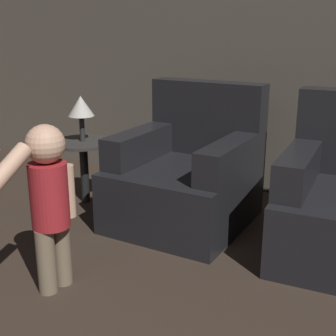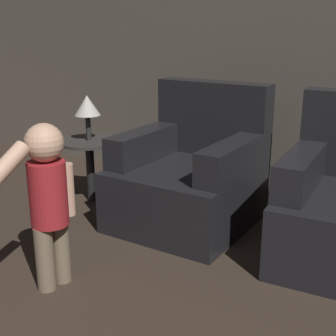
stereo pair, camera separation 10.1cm
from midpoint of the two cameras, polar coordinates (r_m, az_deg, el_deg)
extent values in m
cube|color=#51493F|center=(3.52, 11.99, 17.69)|extent=(8.40, 0.05, 2.60)
cube|color=black|center=(3.02, 0.89, -3.27)|extent=(0.81, 0.88, 0.39)
cube|color=black|center=(3.20, 3.97, 6.09)|extent=(0.79, 0.18, 0.50)
cube|color=black|center=(3.09, -4.20, 2.85)|extent=(0.18, 0.70, 0.20)
cube|color=black|center=(2.80, 6.55, 1.26)|extent=(0.18, 0.70, 0.20)
cube|color=black|center=(2.67, 14.64, 0.03)|extent=(0.20, 0.71, 0.20)
cylinder|color=brown|center=(2.36, -15.83, -10.88)|extent=(0.09, 0.09, 0.33)
cylinder|color=brown|center=(2.42, -14.00, -10.05)|extent=(0.09, 0.09, 0.33)
cylinder|color=maroon|center=(2.26, -15.52, -3.24)|extent=(0.18, 0.18, 0.31)
sphere|color=tan|center=(2.19, -16.04, 2.81)|extent=(0.18, 0.18, 0.18)
cylinder|color=tan|center=(2.33, -13.39, -2.77)|extent=(0.07, 0.07, 0.26)
cylinder|color=tan|center=(2.07, -20.46, -0.24)|extent=(0.07, 0.26, 0.20)
cylinder|color=black|center=(3.43, -10.97, -0.62)|extent=(0.06, 0.06, 0.43)
cylinder|color=#2D2B28|center=(3.37, -11.19, 3.07)|extent=(0.43, 0.43, 0.02)
cylinder|color=#262626|center=(3.35, -11.28, 4.73)|extent=(0.04, 0.04, 0.18)
cone|color=#B2ADA3|center=(3.32, -11.45, 7.43)|extent=(0.18, 0.18, 0.14)
camera|label=1|loc=(0.05, -91.20, -0.37)|focal=50.00mm
camera|label=2|loc=(0.05, 88.80, 0.37)|focal=50.00mm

